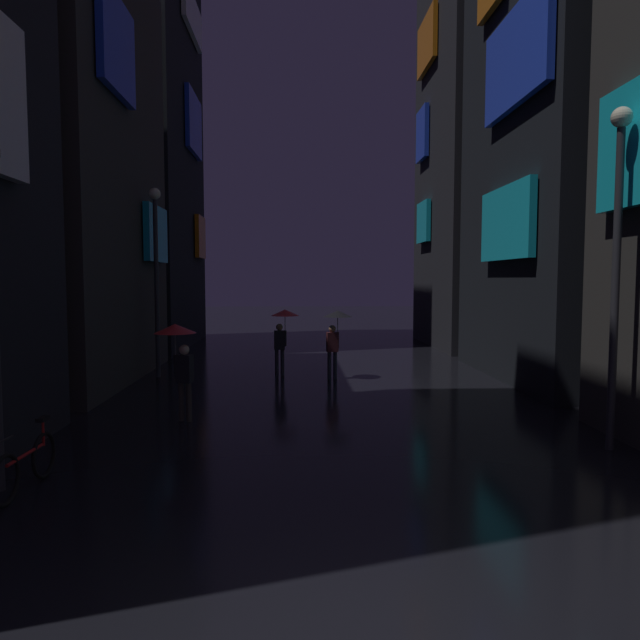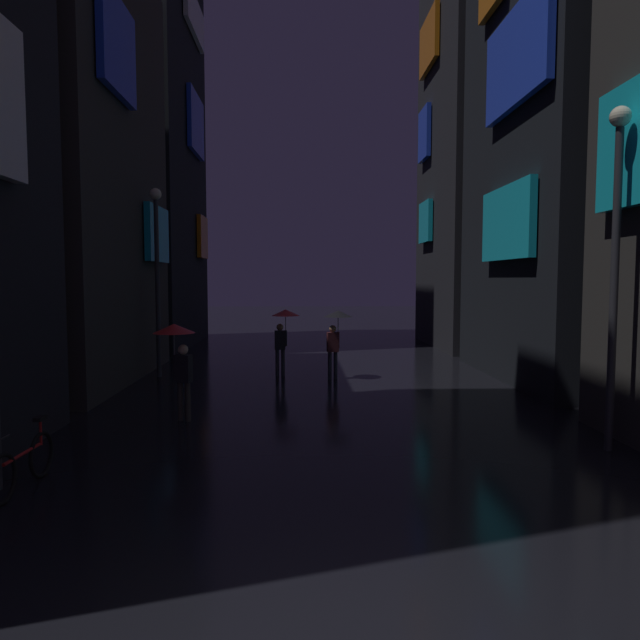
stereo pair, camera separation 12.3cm
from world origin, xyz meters
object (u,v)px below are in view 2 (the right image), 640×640
(pedestrian_midstreet_left_red, at_px, (284,324))
(streetlamp_left_far, at_px, (157,261))
(bicycle_parked_at_storefront, at_px, (24,464))
(pedestrian_near_crossing_black, at_px, (336,325))
(streetlamp_right_near, at_px, (616,241))
(pedestrian_far_right_red, at_px, (177,345))

(pedestrian_midstreet_left_red, distance_m, streetlamp_left_far, 4.40)
(pedestrian_midstreet_left_red, bearing_deg, bicycle_parked_at_storefront, -109.93)
(pedestrian_near_crossing_black, bearing_deg, pedestrian_midstreet_left_red, 159.36)
(pedestrian_near_crossing_black, distance_m, streetlamp_right_near, 8.98)
(pedestrian_midstreet_left_red, relative_size, pedestrian_far_right_red, 1.00)
(pedestrian_midstreet_left_red, bearing_deg, pedestrian_far_right_red, -110.51)
(pedestrian_far_right_red, distance_m, bicycle_parked_at_storefront, 4.44)
(pedestrian_near_crossing_black, distance_m, streetlamp_left_far, 5.93)
(bicycle_parked_at_storefront, height_order, streetlamp_right_near, streetlamp_right_near)
(pedestrian_midstreet_left_red, xyz_separation_m, pedestrian_far_right_red, (-2.14, -5.72, 0.00))
(bicycle_parked_at_storefront, bearing_deg, pedestrian_far_right_red, 70.90)
(streetlamp_left_far, bearing_deg, pedestrian_far_right_red, -72.40)
(pedestrian_far_right_red, bearing_deg, pedestrian_midstreet_left_red, 69.49)
(bicycle_parked_at_storefront, bearing_deg, pedestrian_midstreet_left_red, 70.07)
(pedestrian_near_crossing_black, distance_m, pedestrian_midstreet_left_red, 1.74)
(pedestrian_near_crossing_black, bearing_deg, streetlamp_left_far, 174.34)
(streetlamp_left_far, distance_m, streetlamp_right_near, 12.85)
(pedestrian_midstreet_left_red, xyz_separation_m, bicycle_parked_at_storefront, (-3.53, -9.74, -1.28))
(pedestrian_far_right_red, height_order, streetlamp_right_near, streetlamp_right_near)
(pedestrian_near_crossing_black, height_order, streetlamp_right_near, streetlamp_right_near)
(pedestrian_midstreet_left_red, height_order, streetlamp_left_far, streetlamp_left_far)
(pedestrian_far_right_red, xyz_separation_m, streetlamp_right_near, (8.21, -2.42, 2.08))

